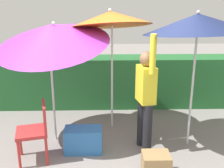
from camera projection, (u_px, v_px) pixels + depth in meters
The scene contains 9 objects.
ground_plane at pixel (113, 158), 4.08m from camera, with size 24.00×24.00×0.00m, color gray.
hedge_row at pixel (110, 81), 6.09m from camera, with size 8.00×0.70×1.13m, color #23602D.
umbrella_rainbow at pixel (111, 19), 4.54m from camera, with size 1.44×1.44×2.29m.
umbrella_orange at pixel (51, 34), 4.12m from camera, with size 1.86×1.82×2.28m.
umbrella_yellow at pixel (198, 24), 3.92m from camera, with size 1.65×1.64×2.21m.
person_vendor at pixel (146, 95), 4.08m from camera, with size 0.29×0.56×1.88m.
chair_plastic at pixel (36, 128), 3.92m from camera, with size 0.53×0.53×0.89m.
cooler_box at pixel (83, 140), 4.23m from camera, with size 0.59×0.33×0.39m, color #2D6BB7.
crate_cardboard at pixel (156, 165), 3.63m from camera, with size 0.37×0.30×0.33m, color #9E7A4C.
Camera 1 is at (-0.10, -3.57, 2.28)m, focal length 42.73 mm.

